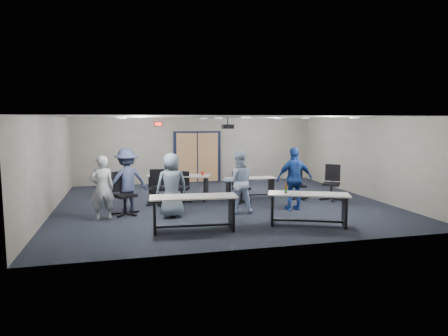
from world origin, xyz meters
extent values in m
plane|color=black|center=(0.00, 0.00, 0.00)|extent=(10.00, 10.00, 0.00)
cube|color=gray|center=(0.00, 4.50, 1.35)|extent=(10.00, 0.04, 2.70)
cube|color=gray|center=(0.00, -4.50, 1.35)|extent=(10.00, 0.04, 2.70)
cube|color=gray|center=(-5.00, 0.00, 1.35)|extent=(0.04, 9.00, 2.70)
cube|color=gray|center=(5.00, 0.00, 1.35)|extent=(0.04, 9.00, 2.70)
cube|color=silver|center=(0.00, 0.00, 2.70)|extent=(10.00, 9.00, 0.04)
cube|color=black|center=(0.00, 4.47, 1.05)|extent=(2.00, 0.06, 2.20)
cube|color=#B17851|center=(-0.45, 4.45, 1.05)|extent=(0.85, 0.04, 2.05)
cube|color=#B17851|center=(0.45, 4.45, 1.05)|extent=(0.85, 0.04, 2.05)
cube|color=black|center=(-1.60, 4.45, 2.45)|extent=(0.32, 0.05, 0.18)
cube|color=#FF0C0C|center=(-1.60, 4.42, 2.45)|extent=(0.26, 0.02, 0.12)
cylinder|color=black|center=(0.30, 0.50, 2.58)|extent=(0.04, 0.04, 0.24)
cube|color=black|center=(0.30, 0.50, 2.40)|extent=(0.35, 0.30, 0.14)
cylinder|color=black|center=(0.30, 0.35, 2.40)|extent=(0.08, 0.03, 0.08)
cube|color=#B1AEA8|center=(-1.39, -2.86, 0.81)|extent=(2.10, 0.85, 0.03)
cube|color=black|center=(-2.30, -2.79, 0.40)|extent=(0.11, 0.63, 0.80)
cube|color=black|center=(-0.48, -2.94, 0.40)|extent=(0.11, 0.63, 0.80)
cube|color=black|center=(-1.39, -2.86, 0.11)|extent=(1.82, 0.21, 0.05)
cube|color=#B1AEA8|center=(1.45, -3.07, 0.79)|extent=(2.08, 1.36, 0.03)
cube|color=black|center=(0.64, -2.73, 0.38)|extent=(0.28, 0.58, 0.77)
cube|color=black|center=(2.27, -3.40, 0.38)|extent=(0.28, 0.58, 0.77)
cube|color=black|center=(1.45, -3.07, 0.11)|extent=(1.65, 0.72, 0.04)
cube|color=#B1AEA8|center=(-1.25, 0.89, 0.81)|extent=(2.13, 1.36, 0.03)
cube|color=black|center=(-2.09, 1.21, 0.39)|extent=(0.28, 0.60, 0.79)
cube|color=black|center=(-0.41, 0.56, 0.39)|extent=(0.28, 0.60, 0.79)
cube|color=black|center=(-1.25, 0.89, 0.11)|extent=(1.70, 0.70, 0.05)
cylinder|color=red|center=(-0.52, 0.60, 0.89)|extent=(0.09, 0.09, 0.14)
cube|color=#B1AEA8|center=(1.12, 0.66, 0.67)|extent=(1.71, 0.60, 0.03)
cube|color=black|center=(0.37, 0.68, 0.33)|extent=(0.06, 0.52, 0.66)
cube|color=black|center=(1.88, 0.65, 0.33)|extent=(0.06, 0.52, 0.66)
cube|color=black|center=(1.12, 0.66, 0.09)|extent=(1.51, 0.08, 0.04)
imported|color=#9DA6AC|center=(-3.53, -1.31, 0.85)|extent=(0.69, 0.52, 1.70)
imported|color=slate|center=(-1.74, -1.40, 0.87)|extent=(0.90, 0.64, 1.74)
imported|color=#B4CBEF|center=(0.15, -1.32, 0.88)|extent=(0.93, 0.76, 1.76)
imported|color=navy|center=(1.81, -1.40, 0.92)|extent=(1.08, 0.47, 1.83)
imported|color=#3A4369|center=(-2.91, -0.60, 0.92)|extent=(1.34, 1.02, 1.83)
camera|label=1|loc=(-2.90, -12.00, 2.60)|focal=32.00mm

